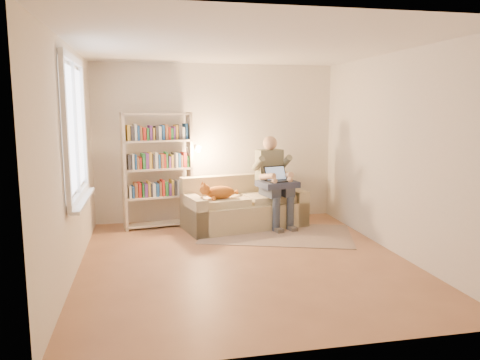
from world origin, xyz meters
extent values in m
plane|color=#906041|center=(0.00, 0.00, 0.00)|extent=(4.50, 4.50, 0.00)
cube|color=white|center=(0.00, 0.00, 2.60)|extent=(4.00, 4.50, 0.02)
cube|color=silver|center=(-2.00, 0.00, 1.30)|extent=(0.02, 4.50, 2.60)
cube|color=silver|center=(2.00, 0.00, 1.30)|extent=(0.02, 4.50, 2.60)
cube|color=silver|center=(0.00, 2.25, 1.30)|extent=(4.00, 0.02, 2.60)
cube|color=silver|center=(0.00, -2.25, 1.30)|extent=(4.00, 0.02, 2.60)
plane|color=white|center=(-1.97, 0.20, 1.65)|extent=(0.00, 1.50, 1.50)
cube|color=white|center=(-1.96, 0.20, 2.44)|extent=(0.05, 1.50, 0.08)
cube|color=white|center=(-1.96, 0.20, 0.86)|extent=(0.05, 1.50, 0.08)
cube|color=white|center=(-1.96, 0.20, 1.65)|extent=(0.04, 0.05, 1.50)
cube|color=white|center=(-1.92, 0.20, 0.81)|extent=(0.12, 1.52, 0.04)
cube|color=tan|center=(0.35, 1.61, 0.20)|extent=(2.03, 1.23, 0.40)
cube|color=tan|center=(0.28, 1.94, 0.60)|extent=(1.89, 0.58, 0.41)
cube|color=tan|center=(-0.48, 1.44, 0.28)|extent=(0.36, 0.87, 0.57)
cube|color=tan|center=(1.18, 1.79, 0.28)|extent=(0.36, 0.87, 0.57)
cube|color=beige|center=(-0.06, 1.48, 0.45)|extent=(0.90, 0.72, 0.11)
cube|color=beige|center=(0.78, 1.65, 0.45)|extent=(0.90, 0.72, 0.11)
cube|color=slate|center=(0.78, 1.74, 0.94)|extent=(0.45, 0.31, 0.56)
sphere|color=tan|center=(0.79, 1.72, 1.33)|extent=(0.22, 0.22, 0.22)
cube|color=#343B49|center=(0.72, 1.45, 0.60)|extent=(0.26, 0.48, 0.17)
cube|color=#343B49|center=(0.96, 1.50, 0.60)|extent=(0.26, 0.48, 0.17)
cylinder|color=#343B49|center=(0.77, 1.23, 0.27)|extent=(0.12, 0.12, 0.53)
cylinder|color=#343B49|center=(1.01, 1.28, 0.27)|extent=(0.12, 0.12, 0.53)
ellipsoid|color=orange|center=(-0.05, 1.45, 0.61)|extent=(0.49, 0.32, 0.20)
sphere|color=orange|center=(-0.29, 1.36, 0.68)|extent=(0.16, 0.16, 0.16)
cylinder|color=orange|center=(0.17, 1.55, 0.57)|extent=(0.22, 0.09, 0.06)
cube|color=#293048|center=(0.85, 1.46, 0.70)|extent=(0.66, 0.58, 0.09)
cube|color=black|center=(0.86, 1.42, 0.76)|extent=(0.41, 0.32, 0.02)
cube|color=black|center=(0.84, 1.53, 0.87)|extent=(0.38, 0.20, 0.22)
plane|color=#8CA5CC|center=(0.84, 1.53, 0.87)|extent=(0.35, 0.22, 0.29)
cube|color=beige|center=(-1.50, 1.81, 0.91)|extent=(0.09, 0.28, 1.82)
cube|color=beige|center=(-0.48, 1.99, 0.91)|extent=(0.09, 0.28, 1.82)
cube|color=beige|center=(-0.99, 1.90, 0.05)|extent=(1.11, 0.46, 0.03)
cube|color=beige|center=(-0.99, 1.90, 0.49)|extent=(1.11, 0.46, 0.03)
cube|color=beige|center=(-0.99, 1.90, 0.93)|extent=(1.11, 0.46, 0.03)
cube|color=beige|center=(-0.99, 1.90, 1.38)|extent=(1.11, 0.46, 0.03)
cube|color=beige|center=(-0.99, 1.90, 1.79)|extent=(1.11, 0.46, 0.03)
cube|color=#995933|center=(-0.99, 1.90, 0.61)|extent=(0.95, 0.37, 0.22)
cube|color=#B2261E|center=(-0.99, 1.90, 1.06)|extent=(0.95, 0.37, 0.22)
cube|color=#267233|center=(-0.99, 1.90, 1.50)|extent=(0.95, 0.37, 0.22)
cylinder|color=white|center=(-0.55, 1.98, 0.97)|extent=(0.10, 0.10, 0.04)
cone|color=white|center=(-0.38, 1.89, 1.24)|extent=(0.14, 0.16, 0.15)
cube|color=gray|center=(0.73, 1.07, 0.01)|extent=(2.51, 1.94, 0.01)
camera|label=1|loc=(-1.19, -5.51, 1.90)|focal=35.00mm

